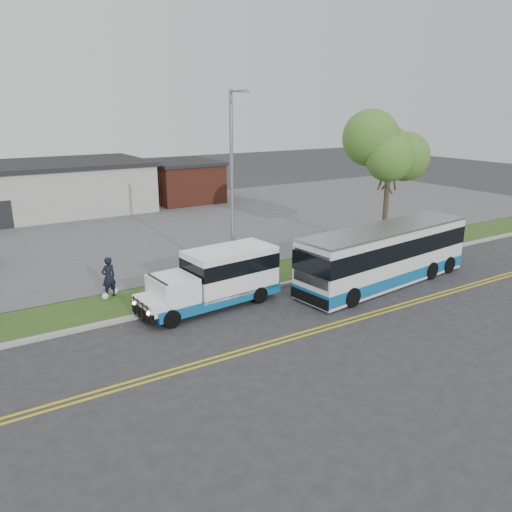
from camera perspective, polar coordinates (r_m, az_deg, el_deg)
ground at (r=22.37m, az=-5.80°, el=-6.53°), size 140.00×140.00×0.00m
lane_line_north at (r=19.30m, az=-0.62°, el=-10.37°), size 70.00×0.12×0.01m
lane_line_south at (r=19.07m, az=-0.14°, el=-10.72°), size 70.00×0.12×0.01m
curb at (r=23.26m, az=-7.01°, el=-5.45°), size 80.00×0.30×0.15m
verge at (r=24.81m, az=-8.79°, el=-4.15°), size 80.00×3.30×0.10m
parking_lot at (r=37.67m, az=-17.41°, el=2.46°), size 80.00×25.00×0.10m
brick_wing at (r=49.08m, az=-8.44°, el=8.46°), size 6.30×7.30×3.90m
tree_east at (r=31.58m, az=15.04°, el=11.41°), size 5.20×5.20×8.33m
streetlight_near at (r=24.65m, az=-2.70°, el=8.36°), size 0.35×1.53×9.50m
shuttle_bus at (r=22.86m, az=-4.32°, el=-2.30°), size 6.85×2.74×2.56m
transit_bus at (r=26.38m, az=14.52°, el=0.09°), size 10.92×3.60×2.97m
pedestrian at (r=24.53m, az=-16.50°, el=-2.34°), size 0.82×0.64×1.97m
grocery_bag_left at (r=24.50m, az=-16.85°, el=-4.44°), size 0.32×0.32×0.32m
grocery_bag_right at (r=25.10m, az=-15.85°, el=-3.85°), size 0.32×0.32×0.32m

